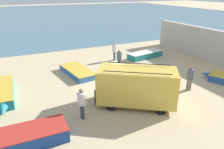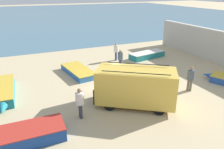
# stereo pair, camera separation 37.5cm
# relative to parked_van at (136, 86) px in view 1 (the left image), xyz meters

# --- Properties ---
(ground_plane) EXTENTS (200.00, 200.00, 0.00)m
(ground_plane) POSITION_rel_parked_van_xyz_m (0.48, 2.73, -1.29)
(ground_plane) COLOR tan
(sea_water) EXTENTS (120.00, 80.00, 0.01)m
(sea_water) POSITION_rel_parked_van_xyz_m (0.48, 54.73, -1.29)
(sea_water) COLOR #477084
(sea_water) RESTS_ON ground_plane
(harbor_wall) EXTENTS (0.50, 17.59, 3.14)m
(harbor_wall) POSITION_rel_parked_van_xyz_m (11.53, 3.73, 0.28)
(harbor_wall) COLOR #BCB7AD
(harbor_wall) RESTS_ON ground_plane
(parked_van) EXTENTS (5.09, 4.35, 2.49)m
(parked_van) POSITION_rel_parked_van_xyz_m (0.00, 0.00, 0.00)
(parked_van) COLOR gold
(parked_van) RESTS_ON ground_plane
(fishing_rowboat_0) EXTENTS (4.90, 2.04, 0.62)m
(fishing_rowboat_0) POSITION_rel_parked_van_xyz_m (6.36, 8.34, -0.98)
(fishing_rowboat_0) COLOR #1E757F
(fishing_rowboat_0) RESTS_ON ground_plane
(fishing_rowboat_1) EXTENTS (5.21, 1.65, 0.69)m
(fishing_rowboat_1) POSITION_rel_parked_van_xyz_m (-6.99, -0.97, -0.95)
(fishing_rowboat_1) COLOR navy
(fishing_rowboat_1) RESTS_ON ground_plane
(fishing_rowboat_2) EXTENTS (2.23, 5.04, 0.49)m
(fishing_rowboat_2) POSITION_rel_parked_van_xyz_m (-1.76, 6.78, -1.04)
(fishing_rowboat_2) COLOR #2D66AD
(fishing_rowboat_2) RESTS_ON ground_plane
(fishing_rowboat_4) EXTENTS (1.38, 5.53, 0.66)m
(fishing_rowboat_4) POSITION_rel_parked_van_xyz_m (-7.50, 4.63, -0.96)
(fishing_rowboat_4) COLOR #1E757F
(fishing_rowboat_4) RESTS_ON ground_plane
(fisherman_0) EXTENTS (0.47, 0.47, 1.79)m
(fisherman_0) POSITION_rel_parked_van_xyz_m (2.09, 6.37, -0.22)
(fisherman_0) COLOR navy
(fisherman_0) RESTS_ON ground_plane
(fisherman_1) EXTENTS (0.47, 0.47, 1.79)m
(fisherman_1) POSITION_rel_parked_van_xyz_m (2.83, 8.87, -0.22)
(fisherman_1) COLOR navy
(fisherman_1) RESTS_ON ground_plane
(fisherman_2) EXTENTS (0.48, 0.48, 1.82)m
(fisherman_2) POSITION_rel_parked_van_xyz_m (4.58, 0.22, -0.20)
(fisherman_2) COLOR #5B564C
(fisherman_2) RESTS_ON ground_plane
(fisherman_3) EXTENTS (0.48, 0.48, 1.82)m
(fisherman_3) POSITION_rel_parked_van_xyz_m (-3.51, -0.05, -0.20)
(fisherman_3) COLOR #38383D
(fisherman_3) RESTS_ON ground_plane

